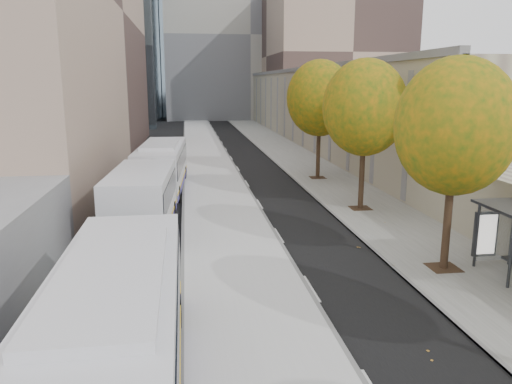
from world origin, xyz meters
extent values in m
cube|color=silver|center=(-3.88, 35.00, 0.07)|extent=(4.25, 150.00, 0.15)
cube|color=gray|center=(4.12, 35.00, 0.04)|extent=(4.75, 150.00, 0.08)
cube|color=gray|center=(15.50, 64.00, 4.00)|extent=(18.00, 92.00, 8.00)
cube|color=gray|center=(6.00, 96.00, 15.00)|extent=(30.00, 18.00, 30.00)
cylinder|color=black|center=(3.60, 13.00, 1.70)|extent=(0.28, 0.28, 3.24)
sphere|color=#1D5411|center=(3.60, 13.00, 5.26)|extent=(4.20, 4.20, 4.20)
cylinder|color=black|center=(3.60, 22.00, 1.77)|extent=(0.28, 0.28, 3.38)
sphere|color=#1D5411|center=(3.60, 22.00, 5.48)|extent=(4.40, 4.40, 4.40)
cylinder|color=black|center=(3.60, 31.00, 1.83)|extent=(0.28, 0.28, 3.51)
sphere|color=#1D5411|center=(3.60, 31.00, 5.70)|extent=(4.60, 4.60, 4.60)
cube|color=silver|center=(-7.43, 24.46, 1.46)|extent=(3.45, 17.64, 2.92)
cube|color=black|center=(-7.43, 24.46, 2.00)|extent=(3.48, 16.95, 1.01)
cube|color=#117A5C|center=(-7.43, 15.73, 1.12)|extent=(1.85, 0.16, 1.13)
imported|color=silver|center=(-7.06, 47.08, 0.70)|extent=(2.49, 4.39, 1.41)
camera|label=1|loc=(-5.64, -3.21, 6.75)|focal=35.00mm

